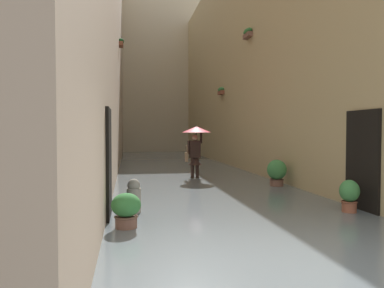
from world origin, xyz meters
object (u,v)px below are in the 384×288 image
Objects in this scene: potted_plant_mid_left at (349,195)px; potted_plant_far_right at (126,210)px; potted_plant_near_left at (277,172)px; mooring_bollard at (134,198)px; person_wading at (196,140)px.

potted_plant_mid_left is 4.57m from potted_plant_far_right.
potted_plant_far_right is (4.55, 0.46, -0.04)m from potted_plant_mid_left.
potted_plant_near_left is 3.73m from potted_plant_mid_left.
mooring_bollard is at bearing -97.37° from potted_plant_far_right.
person_wading reaches higher than mooring_bollard.
potted_plant_far_right is (4.53, 4.19, -0.11)m from potted_plant_near_left.
potted_plant_near_left is 5.33m from mooring_bollard.
mooring_bollard is at bearing 66.96° from person_wading.
potted_plant_mid_left is at bearing -174.18° from potted_plant_far_right.
mooring_bollard is (2.28, 5.37, -1.04)m from person_wading.
potted_plant_far_right is 0.88× the size of mooring_bollard.
potted_plant_near_left is (-2.10, 2.34, -0.93)m from person_wading.
potted_plant_near_left is 1.29× the size of potted_plant_far_right.
potted_plant_near_left reaches higher than potted_plant_far_right.
potted_plant_mid_left is 1.10× the size of potted_plant_far_right.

